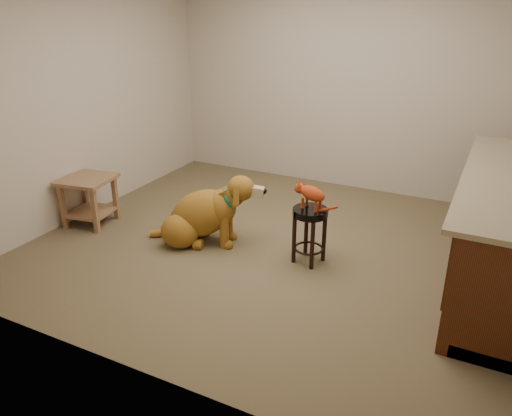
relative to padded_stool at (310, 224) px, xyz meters
The scene contains 8 objects.
floor 0.56m from the padded_stool, 163.53° to the left, with size 4.50×4.00×0.01m, color brown.
room_shell 1.37m from the padded_stool, 163.53° to the left, with size 4.54×4.04×2.62m.
cabinet_run 1.60m from the padded_stool, 15.12° to the left, with size 0.70×2.56×0.94m.
padded_stool is the anchor object (origin of this frame).
wood_stool 1.87m from the padded_stool, 39.09° to the left, with size 0.50×0.50×0.73m.
side_table 2.41m from the padded_stool, behind, with size 0.58×0.58×0.52m.
golden_retriever 1.09m from the padded_stool, behind, with size 1.17×0.71×0.77m.
tabby_kitten 0.30m from the padded_stool, 161.92° to the left, with size 0.43×0.17×0.26m.
Camera 1 is at (1.80, -3.97, 2.25)m, focal length 35.00 mm.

